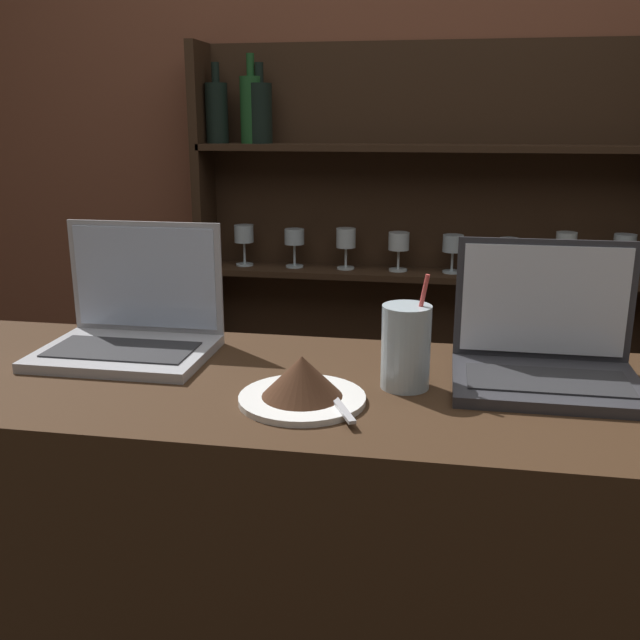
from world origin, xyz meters
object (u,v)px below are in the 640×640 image
(laptop_far, at_px, (545,352))
(cake_plate, at_px, (302,383))
(laptop_near, at_px, (133,325))
(water_glass, at_px, (406,347))

(laptop_far, relative_size, cake_plate, 1.51)
(cake_plate, bearing_deg, laptop_near, 152.19)
(laptop_far, relative_size, water_glass, 1.57)
(laptop_far, bearing_deg, cake_plate, -157.25)
(laptop_far, xyz_separation_m, cake_plate, (-0.37, -0.16, -0.02))
(laptop_far, height_order, cake_plate, laptop_far)
(laptop_near, bearing_deg, laptop_far, -2.49)
(laptop_near, bearing_deg, water_glass, -10.88)
(cake_plate, height_order, water_glass, water_glass)
(cake_plate, relative_size, water_glass, 1.04)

